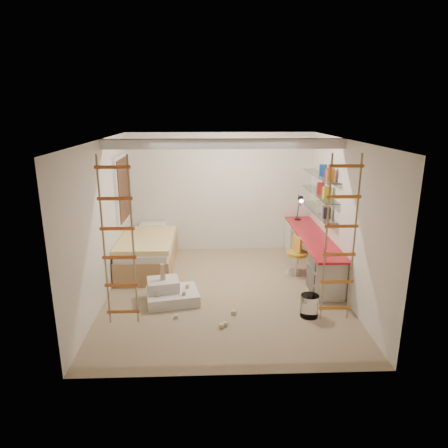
{
  "coord_description": "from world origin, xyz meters",
  "views": [
    {
      "loc": [
        -0.25,
        -6.34,
        3.07
      ],
      "look_at": [
        0.0,
        0.3,
        1.15
      ],
      "focal_mm": 32.0,
      "sensor_mm": 36.0,
      "label": 1
    }
  ],
  "objects_px": {
    "bed": "(148,251)",
    "play_platform": "(170,293)",
    "swivel_chair": "(297,261)",
    "desk": "(311,252)"
  },
  "relations": [
    {
      "from": "swivel_chair",
      "to": "play_platform",
      "type": "relative_size",
      "value": 0.81
    },
    {
      "from": "bed",
      "to": "play_platform",
      "type": "bearing_deg",
      "value": -69.67
    },
    {
      "from": "desk",
      "to": "swivel_chair",
      "type": "height_order",
      "value": "swivel_chair"
    },
    {
      "from": "swivel_chair",
      "to": "play_platform",
      "type": "distance_m",
      "value": 2.53
    },
    {
      "from": "bed",
      "to": "swivel_chair",
      "type": "xyz_separation_m",
      "value": [
        2.88,
        -0.52,
        -0.05
      ]
    },
    {
      "from": "bed",
      "to": "swivel_chair",
      "type": "relative_size",
      "value": 2.64
    },
    {
      "from": "bed",
      "to": "play_platform",
      "type": "relative_size",
      "value": 2.14
    },
    {
      "from": "swivel_chair",
      "to": "desk",
      "type": "bearing_deg",
      "value": 26.82
    },
    {
      "from": "desk",
      "to": "play_platform",
      "type": "distance_m",
      "value": 2.89
    },
    {
      "from": "desk",
      "to": "swivel_chair",
      "type": "bearing_deg",
      "value": -153.18
    }
  ]
}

